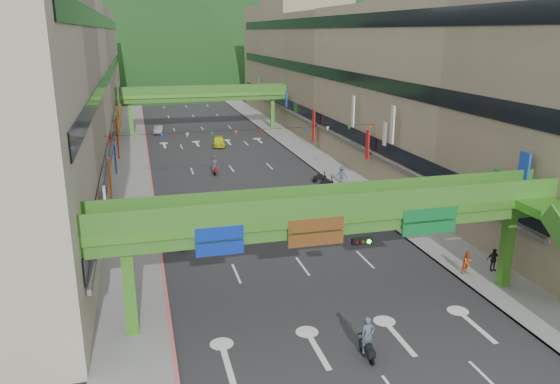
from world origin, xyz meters
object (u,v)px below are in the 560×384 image
Objects in this scene: overpass_near at (357,225)px; car_silver at (159,130)px; pedestrian_red at (467,265)px; car_yellow at (219,141)px; scooter_rider_near at (368,339)px; scooter_rider_mid at (309,217)px.

overpass_near reaches higher than car_silver.
car_yellow is at bearing 88.77° from pedestrian_red.
pedestrian_red is at bearing 35.18° from scooter_rider_near.
pedestrian_red is (9.93, 7.00, -0.28)m from scooter_rider_near.
scooter_rider_near reaches higher than pedestrian_red.
pedestrian_red is (8.87, 2.62, -4.45)m from overpass_near.
scooter_rider_mid is (2.59, 17.47, 0.09)m from scooter_rider_near.
scooter_rider_mid is 12.79m from pedestrian_red.
scooter_rider_mid is 0.59× the size of car_silver.
scooter_rider_near is 64.38m from car_silver.
scooter_rider_near is 17.66m from scooter_rider_mid.
overpass_near reaches higher than pedestrian_red.
car_yellow reaches higher than car_silver.
overpass_near is at bearing -176.42° from pedestrian_red.
car_yellow is (-1.93, 34.53, -0.42)m from scooter_rider_mid.
scooter_rider_near is 1.01× the size of scooter_rider_mid.
pedestrian_red is at bearing -71.05° from car_yellow.
car_silver is 2.45× the size of pedestrian_red.
car_silver is 59.43m from pedestrian_red.
scooter_rider_mid is at bearing 112.15° from pedestrian_red.
car_yellow is 45.94m from pedestrian_red.
pedestrian_red is at bearing -54.98° from scooter_rider_mid.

